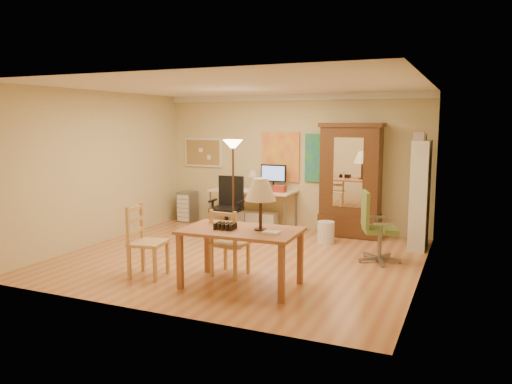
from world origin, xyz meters
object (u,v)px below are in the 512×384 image
at_px(armoire, 351,187).
at_px(bookshelf, 420,195).
at_px(office_chair_green, 377,243).
at_px(office_chair_black, 227,220).
at_px(computer_desk, 255,205).
at_px(dining_table, 248,219).

xyz_separation_m(armoire, bookshelf, (1.29, -0.44, -0.01)).
bearing_deg(office_chair_green, office_chair_black, 167.49).
bearing_deg(computer_desk, bookshelf, -6.38).
bearing_deg(armoire, dining_table, -99.00).
xyz_separation_m(computer_desk, office_chair_green, (2.73, -1.53, -0.18)).
bearing_deg(bookshelf, armoire, 161.22).
distance_m(office_chair_green, bookshelf, 1.42).
bearing_deg(computer_desk, dining_table, -67.90).
height_order(dining_table, computer_desk, dining_table).
relative_size(dining_table, bookshelf, 0.84).
bearing_deg(computer_desk, office_chair_green, -29.29).
relative_size(computer_desk, bookshelf, 0.93).
xyz_separation_m(dining_table, bookshelf, (1.84, 3.04, 0.01)).
bearing_deg(dining_table, office_chair_green, 54.23).
bearing_deg(office_chair_green, dining_table, -125.77).
bearing_deg(bookshelf, computer_desk, 173.62).
xyz_separation_m(dining_table, armoire, (0.55, 3.48, 0.02)).
xyz_separation_m(office_chair_black, office_chair_green, (2.92, -0.65, -0.01)).
xyz_separation_m(dining_table, office_chair_green, (1.35, 1.87, -0.62)).
height_order(office_chair_black, office_chair_green, office_chair_black).
relative_size(dining_table, office_chair_black, 1.37).
height_order(armoire, bookshelf, armoire).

